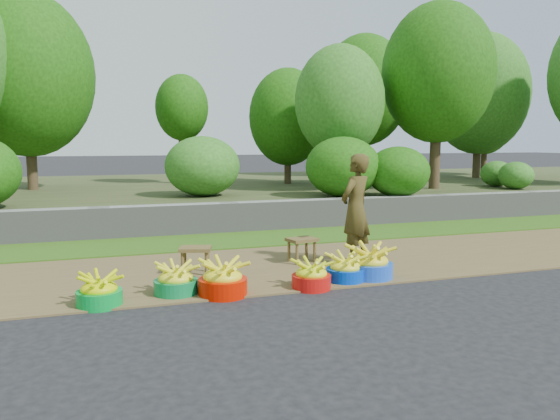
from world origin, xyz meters
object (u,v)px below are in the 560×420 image
object	(u,v)px
basin_e	(345,269)
basin_c	(223,280)
basin_a	(99,292)
basin_d	(311,276)
basin_f	(370,264)
basin_b	(176,281)
stool_left	(195,252)
stool_right	(302,243)
vendor_woman	(356,209)

from	to	relation	value
basin_e	basin_c	bearing A→B (deg)	-176.10
basin_a	basin_d	xyz separation A→B (m)	(2.26, -0.07, -0.00)
basin_e	basin_f	xyz separation A→B (m)	(0.34, 0.04, 0.03)
basin_b	basin_e	xyz separation A→B (m)	(1.96, -0.08, -0.01)
basin_c	basin_e	world-z (taller)	basin_c
basin_e	basin_a	bearing A→B (deg)	-178.29
basin_e	basin_f	bearing A→B (deg)	6.49
basin_f	stool_left	xyz separation A→B (m)	(-1.95, 0.85, 0.10)
basin_b	stool_right	size ratio (longest dim) A/B	1.10
stool_right	stool_left	bearing A→B (deg)	-172.67
basin_d	basin_f	world-z (taller)	basin_f
basin_d	stool_right	distance (m)	1.28
stool_right	basin_e	bearing A→B (deg)	-82.77
basin_f	stool_left	world-z (taller)	basin_f
basin_f	basin_b	bearing A→B (deg)	179.06
basin_d	stool_right	world-z (taller)	stool_right
basin_d	vendor_woman	bearing A→B (deg)	43.31
basin_a	basin_f	distance (m)	3.09
basin_a	stool_right	xyz separation A→B (m)	(2.61, 1.16, 0.13)
basin_d	basin_e	bearing A→B (deg)	16.91
stool_right	vendor_woman	bearing A→B (deg)	-22.61
basin_c	stool_right	bearing A→B (deg)	41.08
basin_e	stool_left	bearing A→B (deg)	151.15
basin_f	vendor_woman	distance (m)	0.97
basin_a	basin_d	world-z (taller)	basin_a
basin_f	stool_left	size ratio (longest dim) A/B	1.24
stool_left	vendor_woman	bearing A→B (deg)	-2.26
basin_e	vendor_woman	bearing A→B (deg)	57.05
basin_a	stool_left	bearing A→B (deg)	40.52
stool_right	basin_b	bearing A→B (deg)	-151.29
basin_b	basin_c	size ratio (longest dim) A/B	0.90
stool_left	vendor_woman	world-z (taller)	vendor_woman
basin_a	vendor_woman	xyz separation A→B (m)	(3.27, 0.89, 0.60)
basin_e	basin_f	world-z (taller)	basin_f
basin_b	basin_c	bearing A→B (deg)	-20.53
basin_b	stool_right	xyz separation A→B (m)	(1.83, 1.00, 0.12)
basin_d	stool_right	xyz separation A→B (m)	(0.35, 1.23, 0.13)
vendor_woman	stool_right	bearing A→B (deg)	-54.75
basin_e	stool_right	size ratio (longest dim) A/B	1.06
basin_c	basin_f	bearing A→B (deg)	4.39
basin_c	vendor_woman	size ratio (longest dim) A/B	0.36
basin_e	vendor_woman	size ratio (longest dim) A/B	0.31
basin_b	basin_a	bearing A→B (deg)	-168.56
basin_a	stool_left	distance (m)	1.50
basin_f	stool_left	bearing A→B (deg)	156.48
vendor_woman	basin_f	bearing A→B (deg)	44.50
basin_d	basin_e	distance (m)	0.51
basin_d	vendor_woman	xyz separation A→B (m)	(1.01, 0.95, 0.60)
basin_c	vendor_woman	distance (m)	2.28
basin_a	basin_e	xyz separation A→B (m)	(2.75, 0.08, 0.00)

